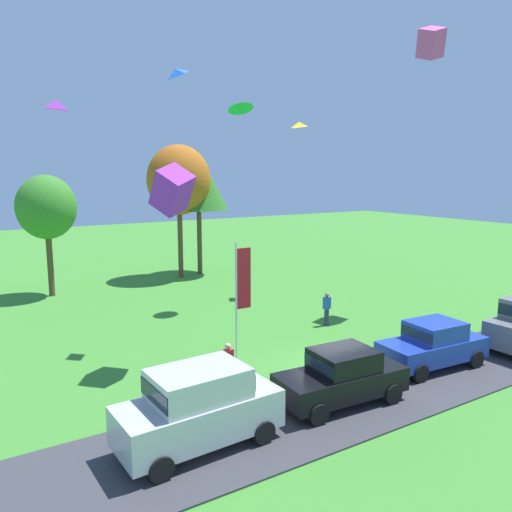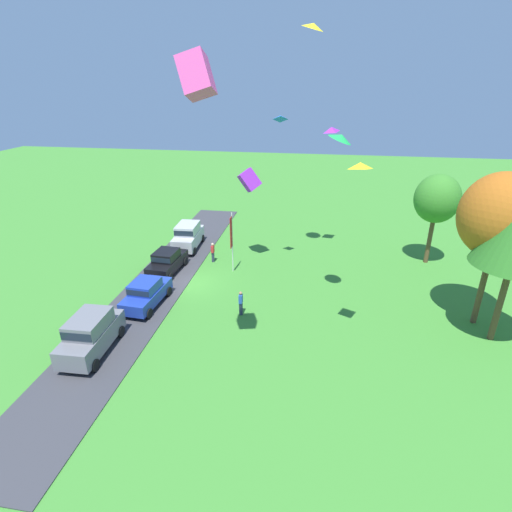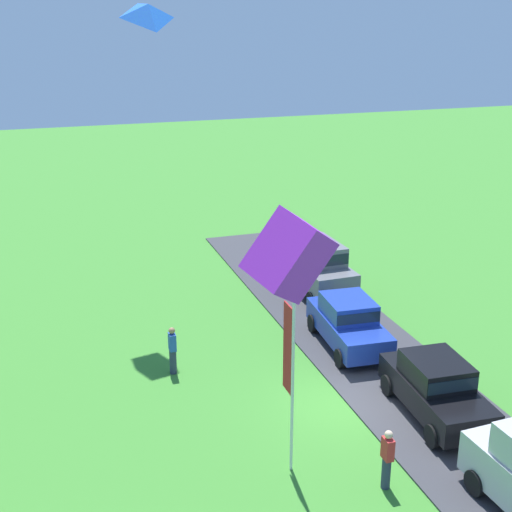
% 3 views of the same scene
% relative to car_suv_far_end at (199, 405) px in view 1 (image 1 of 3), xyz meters
% --- Properties ---
extents(ground_plane, '(120.00, 120.00, 0.00)m').
position_rel_car_suv_far_end_xyz_m(ground_plane, '(6.55, 2.18, -1.30)').
color(ground_plane, '#3D842D').
extents(pavement_strip, '(36.00, 4.40, 0.06)m').
position_rel_car_suv_far_end_xyz_m(pavement_strip, '(6.55, -0.05, -1.27)').
color(pavement_strip, '#38383D').
rests_on(pavement_strip, ground).
extents(car_suv_far_end, '(4.68, 2.22, 2.28)m').
position_rel_car_suv_far_end_xyz_m(car_suv_far_end, '(0.00, 0.00, 0.00)').
color(car_suv_far_end, '#B7B7BC').
rests_on(car_suv_far_end, ground).
extents(car_sedan_mid_row, '(4.50, 2.17, 1.84)m').
position_rel_car_suv_far_end_xyz_m(car_sedan_mid_row, '(5.17, -0.06, -0.25)').
color(car_sedan_mid_row, black).
rests_on(car_sedan_mid_row, ground).
extents(car_sedan_by_flagpole, '(4.51, 2.20, 1.84)m').
position_rel_car_suv_far_end_xyz_m(car_sedan_by_flagpole, '(10.32, 0.42, -0.25)').
color(car_sedan_by_flagpole, '#1E389E').
rests_on(car_sedan_by_flagpole, ground).
extents(person_watching_sky, '(0.36, 0.24, 1.71)m').
position_rel_car_suv_far_end_xyz_m(person_watching_sky, '(2.55, 2.99, -0.42)').
color(person_watching_sky, '#2D334C').
rests_on(person_watching_sky, ground).
extents(person_on_lawn, '(0.36, 0.24, 1.71)m').
position_rel_car_suv_far_end_xyz_m(person_on_lawn, '(10.37, 6.95, -0.42)').
color(person_on_lawn, '#2D334C').
rests_on(person_on_lawn, ground).
extents(tree_lone_near, '(3.56, 3.56, 7.52)m').
position_rel_car_suv_far_end_xyz_m(tree_lone_near, '(-0.31, 20.85, 4.23)').
color(tree_lone_near, brown).
rests_on(tree_lone_near, ground).
extents(tree_left_of_center, '(4.56, 4.56, 9.63)m').
position_rel_car_suv_far_end_xyz_m(tree_left_of_center, '(8.85, 21.81, 5.80)').
color(tree_left_of_center, brown).
rests_on(tree_left_of_center, ground).
extents(tree_far_right, '(4.41, 4.41, 9.30)m').
position_rel_car_suv_far_end_xyz_m(tree_far_right, '(10.59, 22.23, 5.77)').
color(tree_far_right, brown).
rests_on(tree_far_right, ground).
extents(flag_banner, '(0.71, 0.08, 4.95)m').
position_rel_car_suv_far_end_xyz_m(flag_banner, '(4.29, 5.05, 1.84)').
color(flag_banner, silver).
rests_on(flag_banner, ground).
extents(kite_box_near_flag, '(1.50, 2.11, 2.12)m').
position_rel_car_suv_far_end_xyz_m(kite_box_near_flag, '(1.86, 6.05, 5.70)').
color(kite_box_near_flag, purple).
extents(kite_delta_mid_center, '(1.49, 1.50, 0.82)m').
position_rel_car_suv_far_end_xyz_m(kite_delta_mid_center, '(8.62, 12.55, 9.93)').
color(kite_delta_mid_center, green).
extents(kite_diamond_trailing_tail, '(1.35, 1.43, 0.53)m').
position_rel_car_suv_far_end_xyz_m(kite_diamond_trailing_tail, '(-0.95, 12.15, 9.31)').
color(kite_diamond_trailing_tail, purple).
extents(kite_box_high_right, '(1.50, 1.44, 1.93)m').
position_rel_car_suv_far_end_xyz_m(kite_box_high_right, '(16.86, 6.79, 13.05)').
color(kite_box_high_right, '#EA4C9E').
extents(kite_diamond_low_drifter, '(1.29, 1.20, 0.48)m').
position_rel_car_suv_far_end_xyz_m(kite_diamond_low_drifter, '(13.21, 13.36, 9.24)').
color(kite_diamond_low_drifter, yellow).
extents(kite_diamond_topmost, '(1.00, 0.91, 0.63)m').
position_rel_car_suv_far_end_xyz_m(kite_diamond_topmost, '(3.17, 8.52, 10.50)').
color(kite_diamond_topmost, blue).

